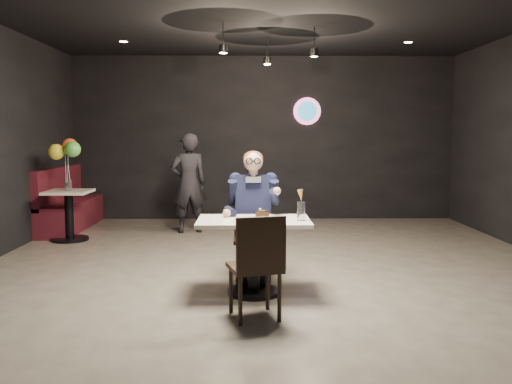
{
  "coord_description": "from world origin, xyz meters",
  "views": [
    {
      "loc": [
        -0.28,
        -5.55,
        1.58
      ],
      "look_at": [
        -0.2,
        0.29,
        0.95
      ],
      "focal_mm": 38.0,
      "sensor_mm": 36.0,
      "label": 1
    }
  ],
  "objects_px": {
    "chair_far": "(253,238)",
    "side_table": "(69,214)",
    "passerby": "(189,183)",
    "seated_man": "(253,214)",
    "main_table": "(254,257)",
    "chair_near": "(255,265)",
    "booth_bench": "(71,198)",
    "sundae_glass": "(301,211)",
    "balloon_vase": "(68,185)"
  },
  "relations": [
    {
      "from": "chair_far",
      "to": "passerby",
      "type": "bearing_deg",
      "value": 109.49
    },
    {
      "from": "main_table",
      "to": "passerby",
      "type": "xyz_separation_m",
      "value": [
        -1.01,
        3.4,
        0.42
      ]
    },
    {
      "from": "passerby",
      "to": "side_table",
      "type": "bearing_deg",
      "value": 3.17
    },
    {
      "from": "side_table",
      "to": "passerby",
      "type": "bearing_deg",
      "value": 20.4
    },
    {
      "from": "main_table",
      "to": "chair_near",
      "type": "bearing_deg",
      "value": -90.0
    },
    {
      "from": "chair_far",
      "to": "chair_near",
      "type": "distance_m",
      "value": 1.24
    },
    {
      "from": "chair_near",
      "to": "sundae_glass",
      "type": "height_order",
      "value": "sundae_glass"
    },
    {
      "from": "chair_far",
      "to": "balloon_vase",
      "type": "xyz_separation_m",
      "value": [
        -2.72,
        2.22,
        0.37
      ]
    },
    {
      "from": "booth_bench",
      "to": "side_table",
      "type": "relative_size",
      "value": 2.63
    },
    {
      "from": "passerby",
      "to": "chair_near",
      "type": "bearing_deg",
      "value": 86.63
    },
    {
      "from": "side_table",
      "to": "balloon_vase",
      "type": "xyz_separation_m",
      "value": [
        0.0,
        0.0,
        0.44
      ]
    },
    {
      "from": "main_table",
      "to": "sundae_glass",
      "type": "height_order",
      "value": "sundae_glass"
    },
    {
      "from": "chair_far",
      "to": "booth_bench",
      "type": "xyz_separation_m",
      "value": [
        -3.02,
        3.22,
        0.06
      ]
    },
    {
      "from": "main_table",
      "to": "booth_bench",
      "type": "xyz_separation_m",
      "value": [
        -3.02,
        3.77,
        0.14
      ]
    },
    {
      "from": "seated_man",
      "to": "side_table",
      "type": "relative_size",
      "value": 1.84
    },
    {
      "from": "booth_bench",
      "to": "balloon_vase",
      "type": "xyz_separation_m",
      "value": [
        0.3,
        -1.0,
        0.31
      ]
    },
    {
      "from": "main_table",
      "to": "seated_man",
      "type": "bearing_deg",
      "value": 90.0
    },
    {
      "from": "sundae_glass",
      "to": "passerby",
      "type": "distance_m",
      "value": 3.76
    },
    {
      "from": "balloon_vase",
      "to": "passerby",
      "type": "relative_size",
      "value": 0.1
    },
    {
      "from": "balloon_vase",
      "to": "side_table",
      "type": "bearing_deg",
      "value": 0.0
    },
    {
      "from": "seated_man",
      "to": "sundae_glass",
      "type": "height_order",
      "value": "seated_man"
    },
    {
      "from": "booth_bench",
      "to": "passerby",
      "type": "height_order",
      "value": "passerby"
    },
    {
      "from": "balloon_vase",
      "to": "passerby",
      "type": "height_order",
      "value": "passerby"
    },
    {
      "from": "chair_near",
      "to": "booth_bench",
      "type": "xyz_separation_m",
      "value": [
        -3.02,
        4.45,
        0.06
      ]
    },
    {
      "from": "side_table",
      "to": "seated_man",
      "type": "bearing_deg",
      "value": -39.16
    },
    {
      "from": "chair_near",
      "to": "passerby",
      "type": "distance_m",
      "value": 4.23
    },
    {
      "from": "seated_man",
      "to": "booth_bench",
      "type": "distance_m",
      "value": 4.42
    },
    {
      "from": "passerby",
      "to": "balloon_vase",
      "type": "bearing_deg",
      "value": 3.17
    },
    {
      "from": "chair_near",
      "to": "seated_man",
      "type": "bearing_deg",
      "value": 75.04
    },
    {
      "from": "chair_near",
      "to": "sundae_glass",
      "type": "bearing_deg",
      "value": 38.78
    },
    {
      "from": "seated_man",
      "to": "passerby",
      "type": "relative_size",
      "value": 0.9
    },
    {
      "from": "main_table",
      "to": "chair_far",
      "type": "distance_m",
      "value": 0.56
    },
    {
      "from": "booth_bench",
      "to": "passerby",
      "type": "relative_size",
      "value": 1.3
    },
    {
      "from": "seated_man",
      "to": "balloon_vase",
      "type": "relative_size",
      "value": 9.08
    },
    {
      "from": "sundae_glass",
      "to": "booth_bench",
      "type": "distance_m",
      "value": 5.18
    },
    {
      "from": "sundae_glass",
      "to": "balloon_vase",
      "type": "bearing_deg",
      "value": 138.3
    },
    {
      "from": "main_table",
      "to": "chair_near",
      "type": "relative_size",
      "value": 1.2
    },
    {
      "from": "balloon_vase",
      "to": "passerby",
      "type": "xyz_separation_m",
      "value": [
        1.71,
        0.64,
        -0.03
      ]
    },
    {
      "from": "chair_far",
      "to": "passerby",
      "type": "height_order",
      "value": "passerby"
    },
    {
      "from": "main_table",
      "to": "booth_bench",
      "type": "bearing_deg",
      "value": 128.73
    },
    {
      "from": "booth_bench",
      "to": "side_table",
      "type": "bearing_deg",
      "value": -73.3
    },
    {
      "from": "chair_far",
      "to": "side_table",
      "type": "xyz_separation_m",
      "value": [
        -2.72,
        2.22,
        -0.07
      ]
    },
    {
      "from": "chair_far",
      "to": "balloon_vase",
      "type": "height_order",
      "value": "chair_far"
    },
    {
      "from": "main_table",
      "to": "chair_far",
      "type": "height_order",
      "value": "chair_far"
    },
    {
      "from": "chair_far",
      "to": "booth_bench",
      "type": "height_order",
      "value": "booth_bench"
    },
    {
      "from": "main_table",
      "to": "side_table",
      "type": "relative_size",
      "value": 1.4
    },
    {
      "from": "sundae_glass",
      "to": "balloon_vase",
      "type": "distance_m",
      "value": 4.25
    },
    {
      "from": "chair_near",
      "to": "balloon_vase",
      "type": "relative_size",
      "value": 5.8
    },
    {
      "from": "seated_man",
      "to": "booth_bench",
      "type": "height_order",
      "value": "seated_man"
    },
    {
      "from": "chair_far",
      "to": "passerby",
      "type": "xyz_separation_m",
      "value": [
        -1.01,
        2.85,
        0.34
      ]
    }
  ]
}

